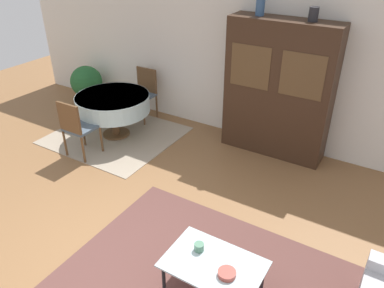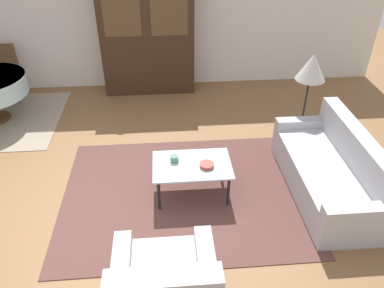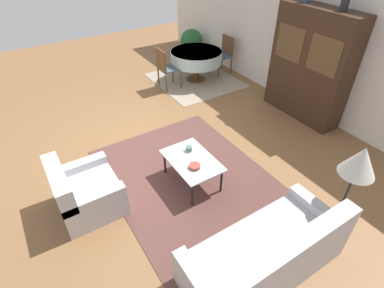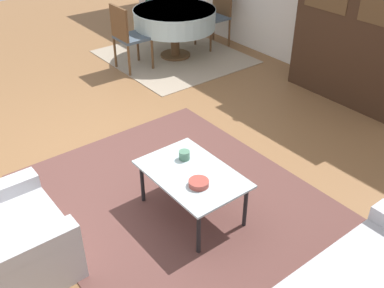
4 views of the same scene
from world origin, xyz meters
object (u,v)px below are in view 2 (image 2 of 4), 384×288
Objects in this scene: couch at (331,172)px; armchair at (165,287)px; coffee_table at (192,167)px; display_cabinet at (147,35)px; dining_chair_far at (4,69)px; floor_lamp at (311,70)px; cup at (174,159)px; bowl at (207,165)px.

couch reaches higher than armchair.
armchair is at bearing -103.27° from coffee_table.
armchair is at bearing -87.73° from display_cabinet.
dining_chair_far is 0.71× the size of floor_lamp.
coffee_table is (-1.73, 0.09, 0.11)m from couch.
armchair is at bearing 125.01° from couch.
display_cabinet is 3.06m from cup.
display_cabinet is (-0.18, 4.61, 0.77)m from armchair.
bowl is at bearing 89.18° from couch.
floor_lamp is at bearing -39.75° from display_cabinet.
display_cabinet is 2.23× the size of dining_chair_far.
display_cabinet is at bearing 102.97° from bowl.
floor_lamp is at bearing 32.94° from coffee_table.
display_cabinet reaches higher than couch.
coffee_table is at bearing 136.56° from dining_chair_far.
armchair reaches higher than coffee_table.
bowl is at bearing 70.18° from armchair.
display_cabinet is at bearing 140.25° from floor_lamp.
bowl is at bearing -20.15° from cup.
cup reaches higher than coffee_table.
couch is 0.90× the size of display_cabinet.
armchair reaches higher than cup.
bowl is at bearing -142.86° from floor_lamp.
bowl is (3.30, -3.02, -0.08)m from dining_chair_far.
armchair reaches higher than bowl.
floor_lamp is 2.32m from cup.
couch is 2.03× the size of coffee_table.
armchair is 0.43× the size of display_cabinet.
cup is (-0.21, 0.08, 0.08)m from coffee_table.
coffee_table is 4.31m from dining_chair_far.
armchair is at bearing -109.82° from bowl.
cup is 0.40m from bowl.
coffee_table is 0.70× the size of floor_lamp.
display_cabinet is (-0.55, 3.06, 0.66)m from coffee_table.
dining_chair_far reaches higher than coffee_table.
dining_chair_far reaches higher than couch.
couch is 19.58× the size of cup.
display_cabinet is 2.63m from dining_chair_far.
coffee_table is 9.62× the size of cup.
bowl reaches higher than coffee_table.
display_cabinet is at bearing 96.50° from cup.
coffee_table is 0.99× the size of dining_chair_far.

